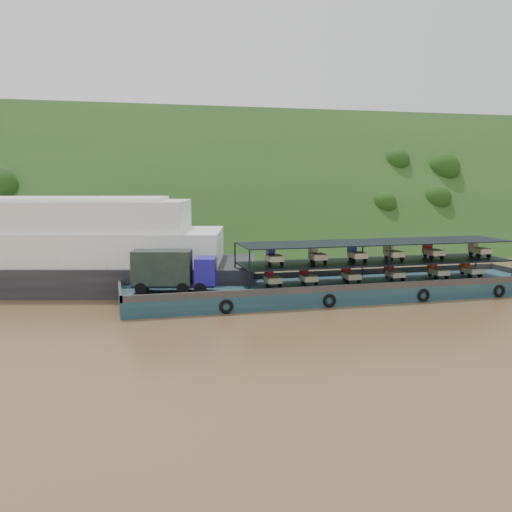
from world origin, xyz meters
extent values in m
plane|color=brown|center=(0.00, 0.00, 0.00)|extent=(160.00, 160.00, 0.00)
cube|color=#183714|center=(0.00, 36.00, 0.00)|extent=(140.00, 39.60, 39.60)
cube|color=#122F42|center=(3.96, -0.44, 0.60)|extent=(35.00, 7.00, 1.20)
cube|color=#592D19|center=(3.96, 2.96, 1.45)|extent=(35.00, 0.20, 0.50)
cube|color=#592D19|center=(3.96, -3.84, 1.45)|extent=(35.00, 0.20, 0.50)
cube|color=#592D19|center=(-13.44, -0.44, 1.45)|extent=(0.20, 7.00, 0.50)
torus|color=black|center=(-6.04, -3.99, 0.55)|extent=(1.06, 0.26, 1.06)
torus|color=black|center=(1.96, -3.99, 0.55)|extent=(1.06, 0.26, 1.06)
torus|color=black|center=(9.96, -3.99, 0.55)|extent=(1.06, 0.26, 1.06)
torus|color=black|center=(16.96, -3.99, 0.55)|extent=(1.06, 0.26, 1.06)
cylinder|color=black|center=(-11.94, -1.26, 1.66)|extent=(0.96, 0.53, 0.91)
cylinder|color=black|center=(-11.47, 0.59, 1.66)|extent=(0.96, 0.53, 0.91)
cylinder|color=black|center=(-8.94, -2.03, 1.66)|extent=(0.96, 0.53, 0.91)
cylinder|color=black|center=(-8.47, -0.17, 1.66)|extent=(0.96, 0.53, 0.91)
cylinder|color=black|center=(-7.70, -2.34, 1.66)|extent=(0.96, 0.53, 0.91)
cylinder|color=black|center=(-7.23, -0.49, 1.66)|extent=(0.96, 0.53, 0.91)
cube|color=black|center=(-9.41, -0.92, 1.79)|extent=(6.50, 3.47, 0.18)
cube|color=navy|center=(-7.11, -1.50, 2.84)|extent=(2.04, 2.50, 2.00)
cube|color=black|center=(-6.36, -1.70, 3.20)|extent=(0.50, 1.78, 0.82)
cube|color=black|center=(-10.29, -0.69, 3.11)|extent=(4.78, 3.20, 2.55)
cube|color=black|center=(7.46, -0.44, 2.86)|extent=(23.00, 5.00, 0.12)
cube|color=black|center=(7.46, -0.44, 4.50)|extent=(23.00, 5.00, 0.08)
cylinder|color=black|center=(-4.04, -2.94, 2.85)|extent=(0.12, 0.12, 3.30)
cylinder|color=black|center=(-4.04, 2.06, 2.85)|extent=(0.12, 0.12, 3.30)
cylinder|color=black|center=(7.46, -2.94, 2.85)|extent=(0.12, 0.12, 3.30)
cylinder|color=black|center=(7.46, 2.06, 2.85)|extent=(0.12, 0.12, 3.30)
cylinder|color=black|center=(18.96, 2.06, 2.85)|extent=(0.12, 0.12, 3.30)
cylinder|color=black|center=(-1.61, 0.61, 1.46)|extent=(0.12, 0.52, 0.52)
cylinder|color=black|center=(-2.11, -1.19, 1.46)|extent=(0.14, 0.52, 0.52)
cylinder|color=black|center=(-1.11, -1.19, 1.46)|extent=(0.14, 0.52, 0.52)
cube|color=beige|center=(-1.61, -0.84, 1.80)|extent=(1.15, 1.50, 0.44)
cube|color=red|center=(-1.61, 0.31, 1.98)|extent=(0.55, 0.80, 0.80)
cube|color=red|center=(-1.61, 0.11, 2.48)|extent=(0.50, 0.10, 0.10)
cylinder|color=black|center=(1.40, 0.61, 1.46)|extent=(0.12, 0.52, 0.52)
cylinder|color=black|center=(0.90, -1.19, 1.46)|extent=(0.14, 0.52, 0.52)
cylinder|color=black|center=(1.90, -1.19, 1.46)|extent=(0.14, 0.52, 0.52)
cube|color=beige|center=(1.40, -0.84, 1.80)|extent=(1.15, 1.50, 0.44)
cube|color=red|center=(1.40, 0.31, 1.98)|extent=(0.55, 0.80, 0.80)
cube|color=red|center=(1.40, 0.11, 2.48)|extent=(0.50, 0.10, 0.10)
cylinder|color=black|center=(5.12, 0.61, 1.46)|extent=(0.12, 0.52, 0.52)
cylinder|color=black|center=(4.62, -1.19, 1.46)|extent=(0.14, 0.52, 0.52)
cylinder|color=black|center=(5.62, -1.19, 1.46)|extent=(0.14, 0.52, 0.52)
cube|color=beige|center=(5.12, -0.84, 1.80)|extent=(1.15, 1.50, 0.44)
cube|color=#B50C0E|center=(5.12, 0.31, 1.98)|extent=(0.55, 0.80, 0.80)
cube|color=#B50C0E|center=(5.12, 0.11, 2.48)|extent=(0.50, 0.10, 0.10)
cylinder|color=black|center=(9.11, 0.61, 1.46)|extent=(0.12, 0.52, 0.52)
cylinder|color=black|center=(8.61, -1.19, 1.46)|extent=(0.14, 0.52, 0.52)
cylinder|color=black|center=(9.61, -1.19, 1.46)|extent=(0.14, 0.52, 0.52)
cube|color=beige|center=(9.11, -0.84, 1.80)|extent=(1.15, 1.50, 0.44)
cube|color=red|center=(9.11, 0.31, 1.98)|extent=(0.55, 0.80, 0.80)
cube|color=red|center=(9.11, 0.11, 2.48)|extent=(0.50, 0.10, 0.10)
cylinder|color=black|center=(13.29, 0.61, 1.46)|extent=(0.12, 0.52, 0.52)
cylinder|color=black|center=(12.79, -1.19, 1.46)|extent=(0.14, 0.52, 0.52)
cylinder|color=black|center=(13.79, -1.19, 1.46)|extent=(0.14, 0.52, 0.52)
cube|color=beige|center=(13.29, -0.84, 1.80)|extent=(1.15, 1.50, 0.44)
cube|color=#BB2A0C|center=(13.29, 0.31, 1.98)|extent=(0.55, 0.80, 0.80)
cube|color=#BB2A0C|center=(13.29, 0.11, 2.48)|extent=(0.50, 0.10, 0.10)
cylinder|color=black|center=(16.56, 0.61, 1.46)|extent=(0.12, 0.52, 0.52)
cylinder|color=black|center=(16.06, -1.19, 1.46)|extent=(0.14, 0.52, 0.52)
cylinder|color=black|center=(17.06, -1.19, 1.46)|extent=(0.14, 0.52, 0.52)
cube|color=beige|center=(16.56, -0.84, 1.80)|extent=(1.15, 1.50, 0.44)
cube|color=red|center=(16.56, 0.31, 1.98)|extent=(0.55, 0.80, 0.80)
cube|color=red|center=(16.56, 0.11, 2.48)|extent=(0.50, 0.10, 0.10)
cylinder|color=black|center=(-1.49, 0.61, 3.18)|extent=(0.12, 0.52, 0.52)
cylinder|color=black|center=(-1.99, -1.19, 3.18)|extent=(0.14, 0.52, 0.52)
cylinder|color=black|center=(-0.99, -1.19, 3.18)|extent=(0.14, 0.52, 0.52)
cube|color=beige|center=(-1.49, -0.84, 3.52)|extent=(1.15, 1.50, 0.44)
cube|color=navy|center=(-1.49, 0.31, 3.70)|extent=(0.55, 0.80, 0.80)
cube|color=navy|center=(-1.49, 0.11, 4.20)|extent=(0.50, 0.10, 0.10)
cylinder|color=black|center=(2.15, 0.61, 3.18)|extent=(0.12, 0.52, 0.52)
cylinder|color=black|center=(1.65, -1.19, 3.18)|extent=(0.14, 0.52, 0.52)
cylinder|color=black|center=(2.65, -1.19, 3.18)|extent=(0.14, 0.52, 0.52)
cube|color=#C3B48A|center=(2.15, -0.84, 3.52)|extent=(1.15, 1.50, 0.44)
cube|color=beige|center=(2.15, 0.31, 3.70)|extent=(0.55, 0.80, 0.80)
cube|color=beige|center=(2.15, 0.11, 4.20)|extent=(0.50, 0.10, 0.10)
cylinder|color=black|center=(5.64, 0.61, 3.18)|extent=(0.12, 0.52, 0.52)
cylinder|color=black|center=(5.14, -1.19, 3.18)|extent=(0.14, 0.52, 0.52)
cylinder|color=black|center=(6.14, -1.19, 3.18)|extent=(0.14, 0.52, 0.52)
cube|color=beige|center=(5.64, -0.84, 3.52)|extent=(1.15, 1.50, 0.44)
cube|color=#1A339D|center=(5.64, 0.31, 3.70)|extent=(0.55, 0.80, 0.80)
cube|color=#1A339D|center=(5.64, 0.11, 4.20)|extent=(0.50, 0.10, 0.10)
cylinder|color=black|center=(8.98, 0.61, 3.18)|extent=(0.12, 0.52, 0.52)
cylinder|color=black|center=(8.48, -1.19, 3.18)|extent=(0.14, 0.52, 0.52)
cylinder|color=black|center=(9.48, -1.19, 3.18)|extent=(0.14, 0.52, 0.52)
cube|color=beige|center=(8.98, -0.84, 3.52)|extent=(1.15, 1.50, 0.44)
cube|color=beige|center=(8.98, 0.31, 3.70)|extent=(0.55, 0.80, 0.80)
cube|color=beige|center=(8.98, 0.11, 4.20)|extent=(0.50, 0.10, 0.10)
cylinder|color=black|center=(12.75, 0.61, 3.18)|extent=(0.12, 0.52, 0.52)
cylinder|color=black|center=(12.25, -1.19, 3.18)|extent=(0.14, 0.52, 0.52)
cylinder|color=black|center=(13.25, -1.19, 3.18)|extent=(0.14, 0.52, 0.52)
cube|color=#C8B88D|center=(12.75, -0.84, 3.52)|extent=(1.15, 1.50, 0.44)
cube|color=#AB0B1A|center=(12.75, 0.31, 3.70)|extent=(0.55, 0.80, 0.80)
cube|color=#AB0B1A|center=(12.75, 0.11, 4.20)|extent=(0.50, 0.10, 0.10)
cylinder|color=black|center=(17.34, 0.61, 3.18)|extent=(0.12, 0.52, 0.52)
cylinder|color=black|center=(16.84, -1.19, 3.18)|extent=(0.14, 0.52, 0.52)
cylinder|color=black|center=(17.84, -1.19, 3.18)|extent=(0.14, 0.52, 0.52)
cube|color=beige|center=(17.34, -0.84, 3.52)|extent=(1.15, 1.50, 0.44)
cube|color=beige|center=(17.34, 0.31, 3.70)|extent=(0.55, 0.80, 0.80)
cube|color=beige|center=(17.34, 0.11, 4.20)|extent=(0.50, 0.10, 0.10)
cube|color=black|center=(-21.07, 10.12, 1.21)|extent=(41.46, 19.81, 2.41)
cube|color=white|center=(-21.07, 10.12, 3.82)|extent=(35.37, 17.32, 2.82)
cube|color=white|center=(-21.07, 10.12, 6.54)|extent=(29.27, 14.84, 2.61)
cube|color=white|center=(-21.07, 10.12, 7.99)|extent=(25.13, 12.86, 0.30)
camera|label=1|loc=(-14.15, -43.61, 9.71)|focal=40.00mm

